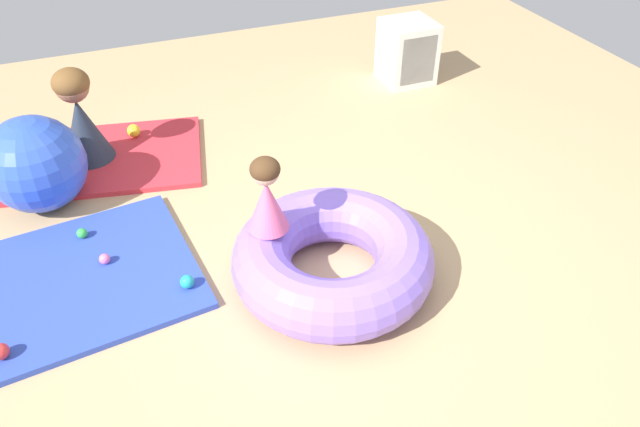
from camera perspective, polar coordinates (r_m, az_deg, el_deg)
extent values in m
plane|color=tan|center=(3.62, 0.35, -6.01)|extent=(8.00, 8.00, 0.00)
cube|color=#2D47B7|center=(3.86, -24.42, -6.62)|extent=(1.79, 1.33, 0.04)
cube|color=red|center=(4.92, -20.82, 4.83)|extent=(1.80, 1.29, 0.04)
torus|color=#8466E0|center=(3.49, 1.22, -4.27)|extent=(1.17, 1.17, 0.35)
cone|color=#E5608E|center=(3.35, -5.01, 0.79)|extent=(0.32, 0.32, 0.31)
sphere|color=#DBAD89|center=(3.22, -5.22, 3.98)|extent=(0.15, 0.15, 0.15)
ellipsoid|color=#472D19|center=(3.21, -5.24, 4.21)|extent=(0.17, 0.17, 0.13)
cone|color=#232D3D|center=(4.80, -21.51, 7.42)|extent=(0.52, 0.52, 0.48)
sphere|color=#936647|center=(4.64, -22.50, 11.12)|extent=(0.24, 0.24, 0.24)
ellipsoid|color=brown|center=(4.63, -22.58, 11.38)|extent=(0.26, 0.26, 0.20)
sphere|color=teal|center=(5.19, -25.98, 6.00)|extent=(0.09, 0.09, 0.09)
sphere|color=blue|center=(5.27, -24.37, 6.83)|extent=(0.07, 0.07, 0.07)
sphere|color=green|center=(4.10, -21.63, -1.75)|extent=(0.07, 0.07, 0.07)
sphere|color=pink|center=(3.86, -19.74, -4.07)|extent=(0.07, 0.07, 0.07)
sphere|color=orange|center=(5.00, -24.61, 5.28)|extent=(0.11, 0.11, 0.11)
sphere|color=yellow|center=(5.05, -17.25, 7.51)|extent=(0.10, 0.10, 0.10)
sphere|color=red|center=(3.53, -28.04, -11.48)|extent=(0.09, 0.09, 0.09)
sphere|color=teal|center=(3.56, -12.48, -6.33)|extent=(0.08, 0.08, 0.08)
sphere|color=blue|center=(4.41, -25.35, 4.24)|extent=(0.65, 0.65, 0.65)
cube|color=silver|center=(5.80, 8.26, 14.94)|extent=(0.44, 0.44, 0.56)
cube|color=#2D2D33|center=(5.70, 8.85, 14.48)|extent=(0.34, 0.20, 0.44)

